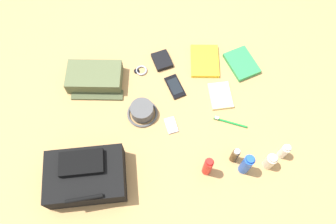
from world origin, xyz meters
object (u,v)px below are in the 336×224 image
object	(u,v)px
sunscreen_spray	(208,166)
travel_guidebook	(205,61)
wallet	(162,60)
wristwatch	(141,70)
toiletry_pouch	(95,78)
paperback_novel	(242,63)
cell_phone	(175,87)
toothbrush	(228,122)
deodorant_spray	(246,164)
lotion_bottle	(270,161)
media_player	(171,125)
cologne_bottle	(235,155)
notepad	(220,96)
bucket_hat	(142,111)
backpack	(86,176)
toothpaste_tube	(284,151)

from	to	relation	value
sunscreen_spray	travel_guidebook	bearing A→B (deg)	-101.90
wallet	wristwatch	bearing A→B (deg)	7.02
wristwatch	toiletry_pouch	bearing A→B (deg)	5.28
sunscreen_spray	paperback_novel	distance (m)	0.63
cell_phone	toothbrush	size ratio (longest dim) A/B	0.93
deodorant_spray	wallet	bearing A→B (deg)	-67.24
lotion_bottle	paperback_novel	xyz separation A→B (m)	(-0.03, -0.56, -0.04)
sunscreen_spray	media_player	distance (m)	0.29
cell_phone	toothbrush	bearing A→B (deg)	132.94
lotion_bottle	cell_phone	xyz separation A→B (m)	(0.35, -0.49, -0.05)
cologne_bottle	notepad	size ratio (longest dim) A/B	0.78
toiletry_pouch	wallet	distance (m)	0.37
toothbrush	toiletry_pouch	bearing A→B (deg)	-29.04
bucket_hat	wallet	size ratio (longest dim) A/B	1.41
sunscreen_spray	notepad	bearing A→B (deg)	-113.12
toothbrush	wallet	bearing A→B (deg)	-57.10
wristwatch	notepad	bearing A→B (deg)	149.91
media_player	wallet	xyz separation A→B (m)	(-0.02, -0.38, 0.01)
backpack	lotion_bottle	xyz separation A→B (m)	(-0.84, 0.07, -0.01)
deodorant_spray	cologne_bottle	xyz separation A→B (m)	(0.03, -0.06, -0.02)
toiletry_pouch	cell_phone	size ratio (longest dim) A/B	2.08
cell_phone	cologne_bottle	bearing A→B (deg)	115.04
bucket_hat	deodorant_spray	distance (m)	0.56
backpack	travel_guidebook	xyz separation A→B (m)	(-0.67, -0.54, -0.06)
cell_phone	travel_guidebook	bearing A→B (deg)	-145.86
cell_phone	toothbrush	world-z (taller)	toothbrush
toothpaste_tube	notepad	distance (m)	0.42
toiletry_pouch	wristwatch	bearing A→B (deg)	-174.72
lotion_bottle	notepad	distance (m)	0.42
backpack	bucket_hat	xyz separation A→B (m)	(-0.29, -0.29, -0.04)
travel_guidebook	cologne_bottle	bearing A→B (deg)	91.40
sunscreen_spray	media_player	size ratio (longest dim) A/B	1.76
paperback_novel	notepad	distance (m)	0.23
wristwatch	wallet	bearing A→B (deg)	-162.11
paperback_novel	toothbrush	world-z (taller)	paperback_novel
toiletry_pouch	media_player	size ratio (longest dim) A/B	3.42
bucket_hat	cell_phone	size ratio (longest dim) A/B	1.05
wallet	toothbrush	bearing A→B (deg)	112.03
lotion_bottle	toothbrush	xyz separation A→B (m)	(0.13, -0.24, -0.05)
backpack	media_player	world-z (taller)	backpack
cologne_bottle	cell_phone	world-z (taller)	cologne_bottle
cologne_bottle	travel_guidebook	bearing A→B (deg)	-88.60
backpack	deodorant_spray	size ratio (longest dim) A/B	2.18
backpack	toothbrush	xyz separation A→B (m)	(-0.71, -0.17, -0.06)
toothpaste_tube	travel_guidebook	xyz separation A→B (m)	(0.24, -0.58, -0.04)
media_player	cologne_bottle	bearing A→B (deg)	139.64
lotion_bottle	wristwatch	xyz separation A→B (m)	(0.52, -0.62, -0.05)
toothpaste_tube	cell_phone	bearing A→B (deg)	-46.18
paperback_novel	travel_guidebook	bearing A→B (deg)	-14.88
backpack	cell_phone	distance (m)	0.64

